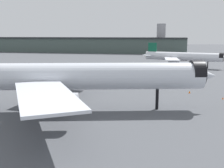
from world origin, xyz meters
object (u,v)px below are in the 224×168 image
object	(u,v)px
service_truck_front	(107,78)
traffic_cone_near_nose	(223,98)
airliner_far_taxiway	(182,57)
traffic_cone_wingtip	(190,92)
airliner_near_gate	(76,77)

from	to	relation	value
service_truck_front	traffic_cone_near_nose	xyz separation A→B (m)	(36.31, -24.54, -1.30)
service_truck_front	traffic_cone_near_nose	size ratio (longest dim) A/B	9.63
airliner_far_taxiway	traffic_cone_near_nose	world-z (taller)	airliner_far_taxiway
traffic_cone_wingtip	airliner_near_gate	bearing A→B (deg)	-143.13
airliner_near_gate	traffic_cone_wingtip	xyz separation A→B (m)	(30.84, 23.13, -7.84)
airliner_far_taxiway	traffic_cone_wingtip	xyz separation A→B (m)	(-7.43, -70.58, -5.52)
airliner_far_taxiway	traffic_cone_near_nose	xyz separation A→B (m)	(0.70, -77.97, -5.63)
airliner_near_gate	airliner_far_taxiway	xyz separation A→B (m)	(38.27, 93.71, -2.32)
traffic_cone_wingtip	airliner_far_taxiway	bearing A→B (deg)	83.99
airliner_near_gate	airliner_far_taxiway	size ratio (longest dim) A/B	1.47
traffic_cone_near_nose	traffic_cone_wingtip	size ratio (longest dim) A/B	0.73
service_truck_front	traffic_cone_wingtip	world-z (taller)	service_truck_front
traffic_cone_near_nose	traffic_cone_wingtip	xyz separation A→B (m)	(-8.13, 7.39, 0.11)
traffic_cone_near_nose	service_truck_front	bearing A→B (deg)	145.96
service_truck_front	traffic_cone_wingtip	bearing A→B (deg)	-166.08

